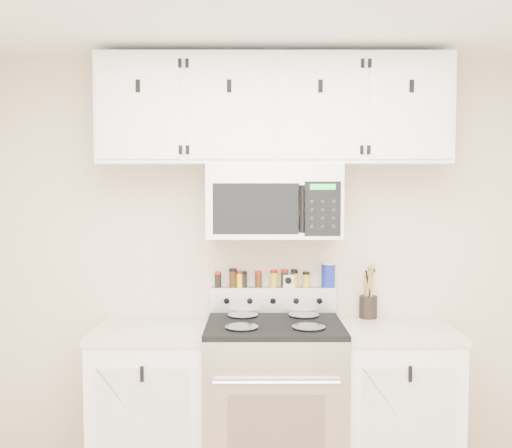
{
  "coord_description": "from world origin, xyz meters",
  "views": [
    {
      "loc": [
        -0.11,
        -1.75,
        1.68
      ],
      "look_at": [
        -0.1,
        1.45,
        1.5
      ],
      "focal_mm": 40.0,
      "sensor_mm": 36.0,
      "label": 1
    }
  ],
  "objects_px": {
    "utensil_crock": "(368,305)",
    "range": "(274,402)",
    "salt_canister": "(328,275)",
    "microwave": "(274,201)"
  },
  "relations": [
    {
      "from": "utensil_crock",
      "to": "range",
      "type": "bearing_deg",
      "value": -158.05
    },
    {
      "from": "utensil_crock",
      "to": "salt_canister",
      "type": "distance_m",
      "value": 0.3
    },
    {
      "from": "range",
      "to": "utensil_crock",
      "type": "bearing_deg",
      "value": 21.95
    },
    {
      "from": "range",
      "to": "utensil_crock",
      "type": "relative_size",
      "value": 3.5
    },
    {
      "from": "range",
      "to": "microwave",
      "type": "distance_m",
      "value": 1.15
    },
    {
      "from": "salt_canister",
      "to": "microwave",
      "type": "bearing_deg",
      "value": -155.39
    },
    {
      "from": "microwave",
      "to": "salt_canister",
      "type": "height_order",
      "value": "microwave"
    },
    {
      "from": "microwave",
      "to": "salt_canister",
      "type": "bearing_deg",
      "value": 24.61
    },
    {
      "from": "utensil_crock",
      "to": "microwave",
      "type": "bearing_deg",
      "value": -169.62
    },
    {
      "from": "utensil_crock",
      "to": "salt_canister",
      "type": "height_order",
      "value": "salt_canister"
    }
  ]
}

